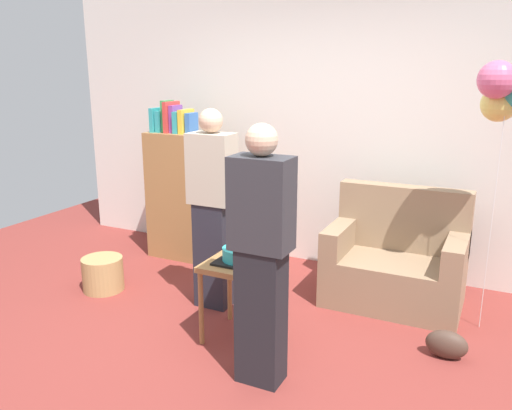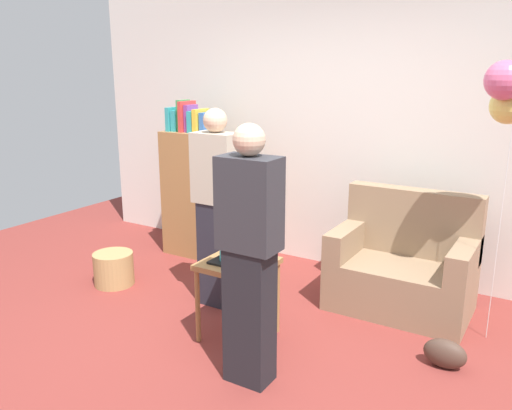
{
  "view_description": "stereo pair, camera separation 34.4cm",
  "coord_description": "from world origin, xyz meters",
  "px_view_note": "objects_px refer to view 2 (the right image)",
  "views": [
    {
      "loc": [
        1.54,
        -2.81,
        1.93
      ],
      "look_at": [
        -0.09,
        0.53,
        0.95
      ],
      "focal_mm": 36.6,
      "sensor_mm": 36.0,
      "label": 1
    },
    {
      "loc": [
        1.84,
        -2.64,
        1.93
      ],
      "look_at": [
        -0.09,
        0.53,
        0.95
      ],
      "focal_mm": 36.6,
      "sensor_mm": 36.0,
      "label": 2
    }
  ],
  "objects_px": {
    "person_blowing_candles": "(217,208)",
    "handbag": "(445,354)",
    "side_table": "(238,273)",
    "bookshelf": "(201,191)",
    "person_holding_cake": "(249,256)",
    "birthday_cake": "(238,255)",
    "wicker_basket": "(114,269)",
    "couch": "(403,268)"
  },
  "relations": [
    {
      "from": "bookshelf",
      "to": "wicker_basket",
      "type": "distance_m",
      "value": 1.2
    },
    {
      "from": "person_blowing_candles",
      "to": "person_holding_cake",
      "type": "distance_m",
      "value": 1.15
    },
    {
      "from": "birthday_cake",
      "to": "person_blowing_candles",
      "type": "distance_m",
      "value": 0.63
    },
    {
      "from": "wicker_basket",
      "to": "handbag",
      "type": "distance_m",
      "value": 2.9
    },
    {
      "from": "person_holding_cake",
      "to": "handbag",
      "type": "distance_m",
      "value": 1.49
    },
    {
      "from": "person_blowing_candles",
      "to": "handbag",
      "type": "relative_size",
      "value": 5.82
    },
    {
      "from": "side_table",
      "to": "handbag",
      "type": "bearing_deg",
      "value": 14.48
    },
    {
      "from": "couch",
      "to": "handbag",
      "type": "bearing_deg",
      "value": -55.89
    },
    {
      "from": "side_table",
      "to": "handbag",
      "type": "relative_size",
      "value": 2.11
    },
    {
      "from": "couch",
      "to": "birthday_cake",
      "type": "xyz_separation_m",
      "value": [
        -0.88,
        -1.12,
        0.3
      ]
    },
    {
      "from": "handbag",
      "to": "side_table",
      "type": "bearing_deg",
      "value": -165.52
    },
    {
      "from": "couch",
      "to": "side_table",
      "type": "xyz_separation_m",
      "value": [
        -0.88,
        -1.12,
        0.16
      ]
    },
    {
      "from": "side_table",
      "to": "wicker_basket",
      "type": "height_order",
      "value": "side_table"
    },
    {
      "from": "person_blowing_candles",
      "to": "side_table",
      "type": "bearing_deg",
      "value": -30.38
    },
    {
      "from": "bookshelf",
      "to": "side_table",
      "type": "xyz_separation_m",
      "value": [
        1.29,
        -1.27,
        -0.19
      ]
    },
    {
      "from": "birthday_cake",
      "to": "handbag",
      "type": "bearing_deg",
      "value": 14.48
    },
    {
      "from": "side_table",
      "to": "handbag",
      "type": "height_order",
      "value": "side_table"
    },
    {
      "from": "wicker_basket",
      "to": "birthday_cake",
      "type": "bearing_deg",
      "value": -7.96
    },
    {
      "from": "bookshelf",
      "to": "side_table",
      "type": "height_order",
      "value": "bookshelf"
    },
    {
      "from": "couch",
      "to": "person_blowing_candles",
      "type": "height_order",
      "value": "person_blowing_candles"
    },
    {
      "from": "wicker_basket",
      "to": "handbag",
      "type": "bearing_deg",
      "value": 2.98
    },
    {
      "from": "couch",
      "to": "bookshelf",
      "type": "height_order",
      "value": "bookshelf"
    },
    {
      "from": "handbag",
      "to": "birthday_cake",
      "type": "bearing_deg",
      "value": -165.52
    },
    {
      "from": "side_table",
      "to": "handbag",
      "type": "distance_m",
      "value": 1.5
    },
    {
      "from": "couch",
      "to": "handbag",
      "type": "height_order",
      "value": "couch"
    },
    {
      "from": "birthday_cake",
      "to": "couch",
      "type": "bearing_deg",
      "value": 51.82
    },
    {
      "from": "side_table",
      "to": "person_holding_cake",
      "type": "relative_size",
      "value": 0.36
    },
    {
      "from": "side_table",
      "to": "person_blowing_candles",
      "type": "bearing_deg",
      "value": 139.6
    },
    {
      "from": "person_blowing_candles",
      "to": "handbag",
      "type": "bearing_deg",
      "value": 9.24
    },
    {
      "from": "bookshelf",
      "to": "person_holding_cake",
      "type": "distance_m",
      "value": 2.37
    },
    {
      "from": "person_holding_cake",
      "to": "handbag",
      "type": "xyz_separation_m",
      "value": [
        1.03,
        0.78,
        -0.73
      ]
    },
    {
      "from": "birthday_cake",
      "to": "person_holding_cake",
      "type": "relative_size",
      "value": 0.2
    },
    {
      "from": "handbag",
      "to": "wicker_basket",
      "type": "bearing_deg",
      "value": -177.02
    },
    {
      "from": "bookshelf",
      "to": "person_blowing_candles",
      "type": "distance_m",
      "value": 1.22
    },
    {
      "from": "couch",
      "to": "person_holding_cake",
      "type": "height_order",
      "value": "person_holding_cake"
    },
    {
      "from": "bookshelf",
      "to": "person_blowing_candles",
      "type": "height_order",
      "value": "person_blowing_candles"
    },
    {
      "from": "couch",
      "to": "side_table",
      "type": "bearing_deg",
      "value": -128.18
    },
    {
      "from": "couch",
      "to": "bookshelf",
      "type": "xyz_separation_m",
      "value": [
        -2.17,
        0.14,
        0.35
      ]
    },
    {
      "from": "birthday_cake",
      "to": "person_holding_cake",
      "type": "distance_m",
      "value": 0.59
    },
    {
      "from": "person_blowing_candles",
      "to": "person_holding_cake",
      "type": "height_order",
      "value": "same"
    },
    {
      "from": "side_table",
      "to": "wicker_basket",
      "type": "bearing_deg",
      "value": 172.04
    },
    {
      "from": "bookshelf",
      "to": "wicker_basket",
      "type": "relative_size",
      "value": 4.48
    }
  ]
}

